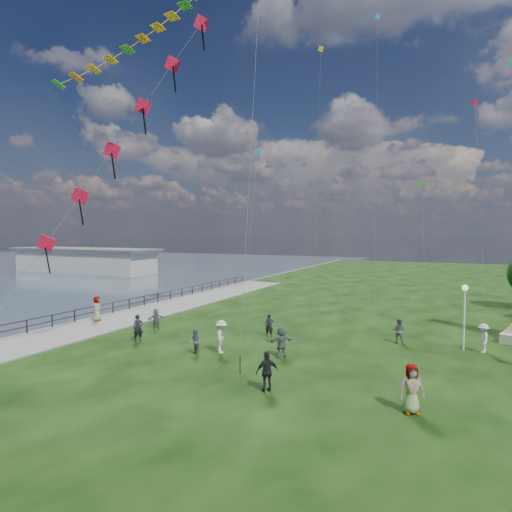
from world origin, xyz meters
The scene contains 16 objects.
waterfront centered at (-15.24, 8.99, -0.06)m, with size 200.00×200.00×1.51m.
pier_pavilion centered at (-52.00, 42.00, 1.84)m, with size 30.00×8.00×4.40m.
lamppost centered at (10.44, 12.32, 2.80)m, with size 0.36×0.36×3.88m.
person_0 centered at (-8.23, 5.78, 0.86)m, with size 0.63×0.41×1.72m, color black.
person_1 centered at (-3.30, 4.82, 0.74)m, with size 0.72×0.44×1.48m, color #595960.
person_2 centered at (-2.15, 5.77, 0.95)m, with size 1.22×0.63×1.89m, color silver.
person_3 centered at (2.63, 1.46, 0.87)m, with size 1.02×0.52×1.75m, color black.
person_4 centered at (8.52, 1.77, 0.96)m, with size 0.94×0.57×1.92m, color #595960.
person_5 centered at (-9.46, 9.13, 0.73)m, with size 1.36×0.58×1.46m, color #595960.
person_6 centered at (-1.15, 10.38, 0.76)m, with size 0.56×0.37×1.53m, color black.
person_7 centered at (6.79, 12.41, 0.79)m, with size 0.77×0.47×1.58m, color #595960.
person_8 centered at (11.46, 12.25, 0.84)m, with size 1.09×0.56×1.68m, color silver.
person_10 centered at (-15.00, 8.95, 0.97)m, with size 0.95×0.58×1.93m, color #595960.
person_11 centered at (1.26, 6.49, 0.86)m, with size 1.59×0.69×1.72m, color #595960.
red_kite_train centered at (-8.02, 4.61, 12.68)m, with size 9.20×9.35×20.43m.
small_kites centered at (4.02, 23.93, 15.23)m, with size 21.40×16.26×26.72m.
Camera 1 is at (9.98, -15.25, 6.94)m, focal length 30.00 mm.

